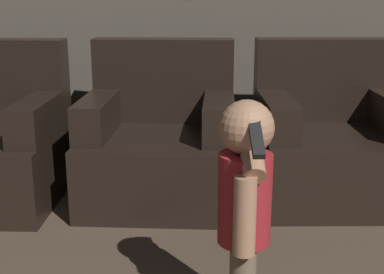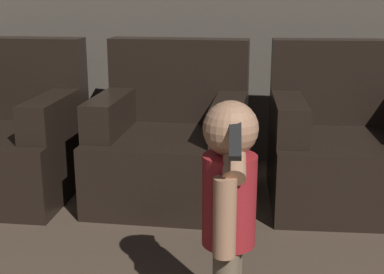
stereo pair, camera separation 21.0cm
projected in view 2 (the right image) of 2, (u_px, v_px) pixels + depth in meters
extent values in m
cube|color=black|center=(1.00, 162.00, 3.03)|extent=(0.86, 0.82, 0.38)
cube|color=black|center=(18.00, 78.00, 3.20)|extent=(0.82, 0.21, 0.48)
cube|color=black|center=(53.00, 114.00, 2.91)|extent=(0.20, 0.62, 0.20)
cube|color=black|center=(170.00, 166.00, 2.96)|extent=(0.87, 0.83, 0.38)
cube|color=black|center=(179.00, 80.00, 3.14)|extent=(0.82, 0.22, 0.48)
cube|color=black|center=(111.00, 113.00, 2.93)|extent=(0.21, 0.62, 0.20)
cube|color=black|center=(230.00, 117.00, 2.84)|extent=(0.21, 0.62, 0.20)
cube|color=black|center=(346.00, 170.00, 2.90)|extent=(0.82, 0.78, 0.38)
cube|color=black|center=(342.00, 82.00, 3.08)|extent=(0.81, 0.17, 0.48)
cube|color=black|center=(288.00, 117.00, 2.85)|extent=(0.17, 0.61, 0.20)
cylinder|color=maroon|center=(229.00, 200.00, 1.74)|extent=(0.18, 0.18, 0.31)
sphere|color=#A37556|center=(231.00, 129.00, 1.67)|extent=(0.18, 0.18, 0.18)
cylinder|color=#A37556|center=(225.00, 218.00, 1.64)|extent=(0.07, 0.07, 0.26)
cylinder|color=#A37556|center=(234.00, 147.00, 1.69)|extent=(0.07, 0.26, 0.19)
cube|color=black|center=(235.00, 137.00, 1.56)|extent=(0.04, 0.16, 0.10)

